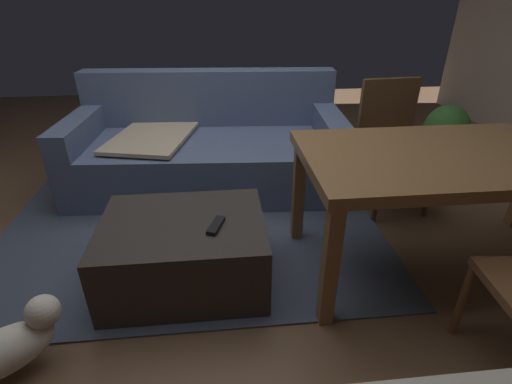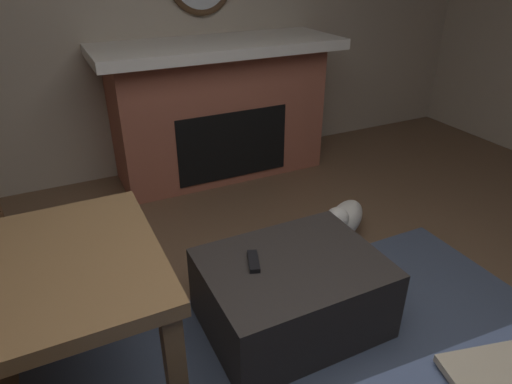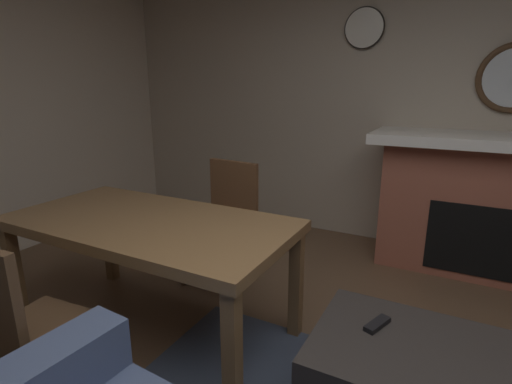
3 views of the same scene
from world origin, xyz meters
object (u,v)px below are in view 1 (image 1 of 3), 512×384
(couch, at_px, (208,148))
(small_dog, at_px, (7,347))
(dining_chair_north, at_px, (391,137))
(potted_plant, at_px, (446,132))
(ottoman_coffee_table, at_px, (185,252))
(tv_remote, at_px, (216,226))
(dining_table, at_px, (460,166))

(couch, xyz_separation_m, small_dog, (-0.84, -1.81, -0.14))
(dining_chair_north, relative_size, potted_plant, 1.62)
(ottoman_coffee_table, bearing_deg, dining_chair_north, 28.76)
(tv_remote, bearing_deg, couch, 112.45)
(dining_chair_north, xyz_separation_m, small_dog, (-2.20, -1.34, -0.36))
(ottoman_coffee_table, distance_m, potted_plant, 2.71)
(couch, relative_size, potted_plant, 3.88)
(dining_table, distance_m, small_dog, 2.32)
(couch, distance_m, ottoman_coffee_table, 1.29)
(ottoman_coffee_table, bearing_deg, tv_remote, -22.91)
(dining_chair_north, xyz_separation_m, potted_plant, (0.83, 0.61, -0.20))
(tv_remote, distance_m, dining_table, 1.34)
(small_dog, bearing_deg, dining_table, 13.38)
(couch, relative_size, dining_table, 1.32)
(couch, xyz_separation_m, dining_chair_north, (1.36, -0.47, 0.22))
(ottoman_coffee_table, distance_m, tv_remote, 0.29)
(couch, bearing_deg, ottoman_coffee_table, -95.50)
(ottoman_coffee_table, bearing_deg, potted_plant, 31.66)
(small_dog, bearing_deg, couch, 65.25)
(ottoman_coffee_table, distance_m, small_dog, 0.89)
(couch, height_order, ottoman_coffee_table, couch)
(tv_remote, height_order, dining_chair_north, dining_chair_north)
(potted_plant, bearing_deg, tv_remote, -144.83)
(couch, distance_m, dining_chair_north, 1.45)
(dining_table, bearing_deg, ottoman_coffee_table, 179.79)
(ottoman_coffee_table, height_order, dining_chair_north, dining_chair_north)
(dining_chair_north, height_order, potted_plant, dining_chair_north)
(couch, xyz_separation_m, dining_table, (1.37, -1.29, 0.35))
(couch, xyz_separation_m, ottoman_coffee_table, (-0.12, -1.28, -0.11))
(potted_plant, bearing_deg, small_dog, -147.11)
(dining_chair_north, bearing_deg, dining_table, -89.48)
(dining_table, bearing_deg, potted_plant, 60.22)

